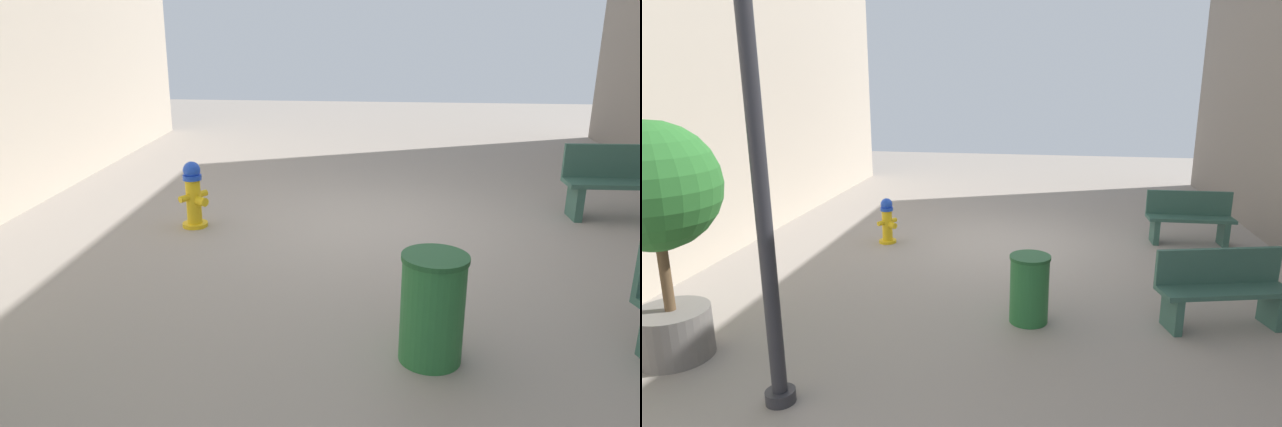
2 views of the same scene
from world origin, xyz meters
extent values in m
plane|color=gray|center=(0.00, 0.00, 0.00)|extent=(23.40, 23.40, 0.00)
cylinder|color=gold|center=(2.20, 0.27, 0.03)|extent=(0.32, 0.32, 0.05)
cylinder|color=gold|center=(2.20, 0.27, 0.33)|extent=(0.19, 0.19, 0.56)
cylinder|color=blue|center=(2.20, 0.27, 0.64)|extent=(0.23, 0.23, 0.06)
sphere|color=blue|center=(2.20, 0.27, 0.73)|extent=(0.21, 0.21, 0.21)
cylinder|color=gold|center=(2.13, 0.16, 0.40)|extent=(0.14, 0.15, 0.08)
cylinder|color=gold|center=(2.28, 0.39, 0.40)|extent=(0.14, 0.15, 0.08)
cylinder|color=gold|center=(2.08, 0.36, 0.36)|extent=(0.18, 0.17, 0.11)
cube|color=#33594C|center=(-2.64, -0.50, 0.23)|extent=(0.11, 0.40, 0.45)
cube|color=#33594C|center=(-3.24, -0.52, 0.48)|extent=(1.51, 0.48, 0.06)
cube|color=#33594C|center=(-3.24, -0.71, 0.73)|extent=(1.50, 0.10, 0.44)
cylinder|color=#266633|center=(-0.49, 3.16, 0.41)|extent=(0.48, 0.48, 0.82)
cylinder|color=#1E5128|center=(-0.49, 3.16, 0.84)|extent=(0.50, 0.50, 0.04)
camera|label=1|loc=(-0.03, 7.33, 2.52)|focal=34.09mm
camera|label=2|loc=(-0.65, 9.36, 2.97)|focal=30.01mm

